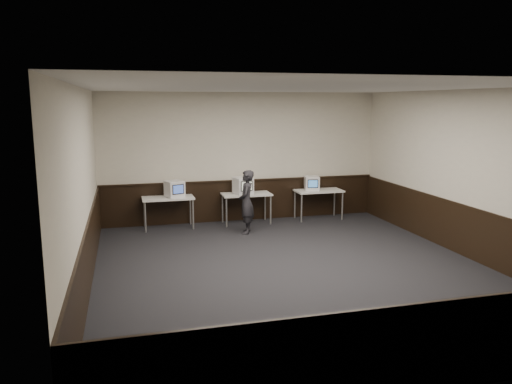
# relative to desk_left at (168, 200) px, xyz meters

# --- Properties ---
(floor) EXTENTS (8.00, 8.00, 0.00)m
(floor) POSITION_rel_desk_left_xyz_m (1.90, -3.60, -0.68)
(floor) COLOR black
(floor) RESTS_ON ground
(ceiling) EXTENTS (8.00, 8.00, 0.00)m
(ceiling) POSITION_rel_desk_left_xyz_m (1.90, -3.60, 2.52)
(ceiling) COLOR white
(ceiling) RESTS_ON back_wall
(back_wall) EXTENTS (7.00, 0.00, 7.00)m
(back_wall) POSITION_rel_desk_left_xyz_m (1.90, 0.40, 0.92)
(back_wall) COLOR beige
(back_wall) RESTS_ON ground
(front_wall) EXTENTS (7.00, 0.00, 7.00)m
(front_wall) POSITION_rel_desk_left_xyz_m (1.90, -7.60, 0.92)
(front_wall) COLOR beige
(front_wall) RESTS_ON ground
(left_wall) EXTENTS (0.00, 8.00, 8.00)m
(left_wall) POSITION_rel_desk_left_xyz_m (-1.60, -3.60, 0.92)
(left_wall) COLOR beige
(left_wall) RESTS_ON ground
(right_wall) EXTENTS (0.00, 8.00, 8.00)m
(right_wall) POSITION_rel_desk_left_xyz_m (5.40, -3.60, 0.92)
(right_wall) COLOR beige
(right_wall) RESTS_ON ground
(wainscot_back) EXTENTS (6.98, 0.04, 1.00)m
(wainscot_back) POSITION_rel_desk_left_xyz_m (1.90, 0.38, -0.18)
(wainscot_back) COLOR black
(wainscot_back) RESTS_ON back_wall
(wainscot_front) EXTENTS (6.98, 0.04, 1.00)m
(wainscot_front) POSITION_rel_desk_left_xyz_m (1.90, -7.58, -0.18)
(wainscot_front) COLOR black
(wainscot_front) RESTS_ON front_wall
(wainscot_left) EXTENTS (0.04, 7.98, 1.00)m
(wainscot_left) POSITION_rel_desk_left_xyz_m (-1.58, -3.60, -0.18)
(wainscot_left) COLOR black
(wainscot_left) RESTS_ON left_wall
(wainscot_right) EXTENTS (0.04, 7.98, 1.00)m
(wainscot_right) POSITION_rel_desk_left_xyz_m (5.38, -3.60, -0.18)
(wainscot_right) COLOR black
(wainscot_right) RESTS_ON right_wall
(wainscot_rail) EXTENTS (6.98, 0.06, 0.04)m
(wainscot_rail) POSITION_rel_desk_left_xyz_m (1.90, 0.36, 0.34)
(wainscot_rail) COLOR black
(wainscot_rail) RESTS_ON wainscot_back
(desk_left) EXTENTS (1.20, 0.60, 0.75)m
(desk_left) POSITION_rel_desk_left_xyz_m (0.00, 0.00, 0.00)
(desk_left) COLOR silver
(desk_left) RESTS_ON ground
(desk_center) EXTENTS (1.20, 0.60, 0.75)m
(desk_center) POSITION_rel_desk_left_xyz_m (1.90, 0.00, 0.00)
(desk_center) COLOR silver
(desk_center) RESTS_ON ground
(desk_right) EXTENTS (1.20, 0.60, 0.75)m
(desk_right) POSITION_rel_desk_left_xyz_m (3.80, 0.00, 0.00)
(desk_right) COLOR silver
(desk_right) RESTS_ON ground
(emac_left) EXTENTS (0.49, 0.51, 0.38)m
(emac_left) POSITION_rel_desk_left_xyz_m (0.16, -0.00, 0.26)
(emac_left) COLOR white
(emac_left) RESTS_ON desk_left
(emac_center) EXTENTS (0.48, 0.50, 0.41)m
(emac_center) POSITION_rel_desk_left_xyz_m (1.81, -0.03, 0.28)
(emac_center) COLOR white
(emac_center) RESTS_ON desk_center
(emac_right) EXTENTS (0.43, 0.44, 0.35)m
(emac_right) POSITION_rel_desk_left_xyz_m (3.62, 0.04, 0.25)
(emac_right) COLOR white
(emac_right) RESTS_ON desk_right
(person) EXTENTS (0.49, 0.61, 1.45)m
(person) POSITION_rel_desk_left_xyz_m (1.68, -0.90, 0.05)
(person) COLOR black
(person) RESTS_ON ground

